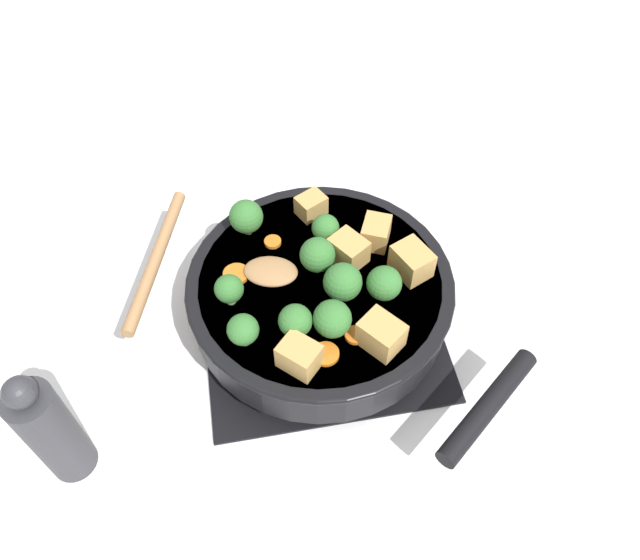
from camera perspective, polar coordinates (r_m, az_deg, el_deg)
name	(u,v)px	position (r m, az deg, el deg)	size (l,w,h in m)	color
ground_plane	(320,319)	(0.85, 0.00, -3.61)	(2.40, 2.40, 0.00)	white
front_burner_grate	(320,314)	(0.84, 0.00, -3.15)	(0.31, 0.31, 0.03)	black
skillet_pan	(321,294)	(0.80, 0.10, -1.26)	(0.39, 0.43, 0.06)	black
wooden_spoon	(206,264)	(0.79, -10.39, 1.41)	(0.22, 0.22, 0.02)	#A87A4C
tofu_cube_center_large	(412,261)	(0.78, 8.39, 1.70)	(0.05, 0.04, 0.04)	tan
tofu_cube_near_handle	(311,206)	(0.84, -0.82, 6.83)	(0.04, 0.03, 0.03)	tan
tofu_cube_east_chunk	(299,356)	(0.69, -1.89, -6.95)	(0.04, 0.03, 0.03)	tan
tofu_cube_west_chunk	(381,334)	(0.71, 5.61, -4.97)	(0.05, 0.04, 0.04)	tan
tofu_cube_back_piece	(348,250)	(0.78, 2.62, 2.74)	(0.04, 0.04, 0.04)	tan
tofu_cube_front_piece	(376,233)	(0.81, 5.13, 4.34)	(0.04, 0.03, 0.03)	tan
broccoli_floret_near_spoon	(384,283)	(0.74, 5.89, -0.32)	(0.04, 0.04, 0.05)	#709956
broccoli_floret_center_top	(334,319)	(0.71, 1.32, -3.56)	(0.04, 0.04, 0.05)	#709956
broccoli_floret_east_rim	(243,330)	(0.71, -7.05, -4.55)	(0.04, 0.04, 0.04)	#709956
broccoli_floret_west_rim	(325,228)	(0.80, 0.50, 4.77)	(0.04, 0.04, 0.04)	#709956
broccoli_floret_north_edge	(343,282)	(0.74, 2.09, -0.20)	(0.05, 0.05, 0.05)	#709956
broccoli_floret_south_cluster	(229,289)	(0.74, -8.32, -0.83)	(0.04, 0.04, 0.04)	#709956
broccoli_floret_mid_floret	(318,255)	(0.76, -0.15, 2.30)	(0.04, 0.04, 0.05)	#709956
broccoli_floret_small_inner	(295,321)	(0.71, -2.27, -3.77)	(0.04, 0.04, 0.05)	#709956
broccoli_floret_tall_stem	(246,217)	(0.81, -6.77, 5.76)	(0.04, 0.04, 0.05)	#709956
carrot_slice_orange_thin	(236,274)	(0.79, -7.67, 0.52)	(0.03, 0.03, 0.01)	orange
carrot_slice_near_center	(273,242)	(0.82, -4.35, 3.50)	(0.02, 0.02, 0.01)	orange
carrot_slice_edge_slice	(355,335)	(0.73, 3.22, -5.05)	(0.02, 0.02, 0.01)	orange
carrot_slice_under_broccoli	(326,354)	(0.71, 0.52, -6.78)	(0.03, 0.03, 0.01)	orange
pepper_mill	(50,430)	(0.73, -23.43, -12.48)	(0.05, 0.05, 0.19)	#333338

